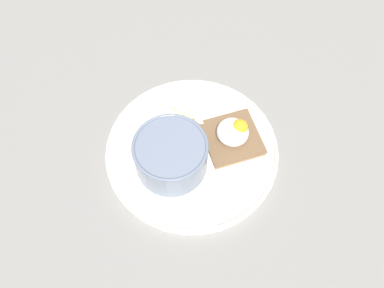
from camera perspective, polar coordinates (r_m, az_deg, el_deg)
name	(u,v)px	position (r cm, az deg, el deg)	size (l,w,h in cm)	color
ground_plane	(192,155)	(76.33, 0.00, -1.47)	(120.00, 120.00, 2.00)	gray
plate	(192,150)	(74.74, 0.00, -0.83)	(30.16, 30.16, 1.60)	white
oatmeal_bowl	(171,156)	(70.27, -2.79, -1.57)	(12.35, 12.35, 6.69)	slate
toast_slice	(232,138)	(75.21, 5.31, 0.79)	(12.39, 12.39, 1.25)	brown
poached_egg	(234,131)	(73.36, 5.61, 1.71)	(5.61, 5.54, 3.82)	white
banana_slice_front	(184,117)	(77.23, -1.03, 3.64)	(4.01, 4.12, 1.67)	beige
banana_slice_left	(168,120)	(77.08, -3.25, 3.27)	(3.87, 3.84, 1.40)	#FAE8BF
banana_slice_back	(201,119)	(76.94, 1.19, 3.29)	(3.53, 3.61, 1.54)	#FAEDC3
banana_slice_right	(178,104)	(78.74, -1.87, 5.35)	(3.40, 3.31, 1.63)	#EEF0C6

